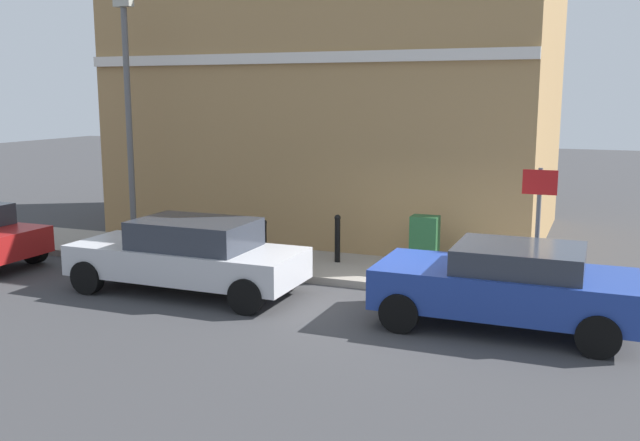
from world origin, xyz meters
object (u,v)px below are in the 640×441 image
object	(u,v)px
bollard_near_cabinet	(337,237)
car_blue	(506,284)
utility_cabinet	(424,246)
bollard_far_kerb	(264,242)
street_sign	(538,212)
lamppost	(129,113)
car_silver	(189,255)

from	to	relation	value
bollard_near_cabinet	car_blue	bearing A→B (deg)	-124.36
utility_cabinet	bollard_near_cabinet	xyz separation A→B (m)	(0.10, 1.93, 0.02)
bollard_far_kerb	car_blue	bearing A→B (deg)	-106.91
car_blue	utility_cabinet	distance (m)	3.23
bollard_near_cabinet	bollard_far_kerb	size ratio (longest dim) A/B	1.00
utility_cabinet	bollard_near_cabinet	distance (m)	1.94
street_sign	car_blue	bearing A→B (deg)	169.68
car_blue	bollard_far_kerb	distance (m)	5.34
utility_cabinet	bollard_far_kerb	xyz separation A→B (m)	(-1.01, 3.14, 0.02)
lamppost	street_sign	bearing A→B (deg)	-94.45
bollard_near_cabinet	lamppost	bearing A→B (deg)	93.19
utility_cabinet	lamppost	world-z (taller)	lamppost
car_silver	car_blue	bearing A→B (deg)	-178.59
bollard_far_kerb	car_silver	bearing A→B (deg)	156.66
car_silver	lamppost	world-z (taller)	lamppost
car_blue	street_sign	xyz separation A→B (m)	(1.66, -0.30, 0.93)
utility_cabinet	bollard_far_kerb	distance (m)	3.30
car_blue	lamppost	distance (m)	9.64
lamppost	utility_cabinet	bearing A→B (deg)	-88.51
car_silver	bollard_near_cabinet	world-z (taller)	car_silver
bollard_near_cabinet	bollard_far_kerb	bearing A→B (deg)	132.54
lamppost	car_silver	bearing A→B (deg)	-128.90
utility_cabinet	street_sign	bearing A→B (deg)	-111.78
lamppost	car_blue	bearing A→B (deg)	-104.86
utility_cabinet	street_sign	distance (m)	2.63
car_blue	bollard_near_cabinet	world-z (taller)	car_blue
car_silver	bollard_far_kerb	bearing A→B (deg)	-113.39
bollard_far_kerb	lamppost	distance (m)	4.73
bollard_far_kerb	lamppost	xyz separation A→B (m)	(0.83, 3.87, 2.60)
car_blue	bollard_far_kerb	world-z (taller)	car_blue
lamppost	bollard_near_cabinet	bearing A→B (deg)	-86.81
car_blue	utility_cabinet	xyz separation A→B (m)	(2.56, 1.96, -0.05)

